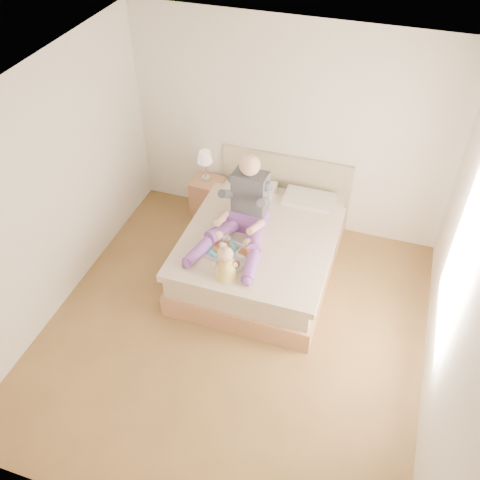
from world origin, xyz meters
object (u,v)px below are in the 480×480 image
(baby, at_px, (226,265))
(nightstand, at_px, (209,197))
(adult, at_px, (243,213))
(tray, at_px, (230,251))
(bed, at_px, (263,246))

(baby, bearing_deg, nightstand, 103.27)
(nightstand, xyz_separation_m, adult, (0.80, -0.95, 0.63))
(adult, height_order, tray, adult)
(bed, height_order, nightstand, bed)
(adult, distance_m, baby, 0.74)
(nightstand, distance_m, baby, 1.95)
(adult, relative_size, baby, 2.93)
(nightstand, xyz_separation_m, baby, (0.85, -1.68, 0.51))
(bed, xyz_separation_m, baby, (-0.15, -0.88, 0.46))
(bed, height_order, baby, baby)
(bed, distance_m, adult, 0.63)
(nightstand, distance_m, tray, 1.59)
(bed, height_order, adult, adult)
(nightstand, xyz_separation_m, tray, (0.77, -1.34, 0.38))
(nightstand, bearing_deg, adult, -46.64)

